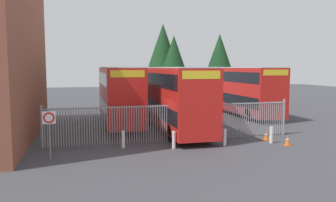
{
  "coord_description": "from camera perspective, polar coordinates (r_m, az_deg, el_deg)",
  "views": [
    {
      "loc": [
        -5.83,
        -19.02,
        4.39
      ],
      "look_at": [
        0.0,
        4.0,
        2.0
      ],
      "focal_mm": 35.77,
      "sensor_mm": 36.0,
      "label": 1
    }
  ],
  "objects": [
    {
      "name": "ground_plane",
      "position": [
        27.99,
        -2.01,
        -3.28
      ],
      "size": [
        100.0,
        100.0,
        0.0
      ],
      "primitive_type": "plane",
      "color": "#3D3D42"
    },
    {
      "name": "palisade_fence",
      "position": [
        19.97,
        0.99,
        -3.5
      ],
      "size": [
        14.99,
        0.14,
        2.35
      ],
      "color": "gray",
      "rests_on": "ground"
    },
    {
      "name": "double_decker_bus_near_gate",
      "position": [
        23.05,
        1.13,
        0.85
      ],
      "size": [
        2.54,
        10.81,
        4.42
      ],
      "color": "red",
      "rests_on": "ground"
    },
    {
      "name": "double_decker_bus_behind_fence_left",
      "position": [
        26.25,
        -8.35,
        1.39
      ],
      "size": [
        2.54,
        10.81,
        4.42
      ],
      "color": "red",
      "rests_on": "ground"
    },
    {
      "name": "double_decker_bus_behind_fence_right",
      "position": [
        31.57,
        12.62,
        2.04
      ],
      "size": [
        2.54,
        10.81,
        4.42
      ],
      "color": "red",
      "rests_on": "ground"
    },
    {
      "name": "bollard_near_left",
      "position": [
        18.55,
        -7.64,
        -6.49
      ],
      "size": [
        0.2,
        0.2,
        0.95
      ],
      "primitive_type": "cylinder",
      "color": "silver",
      "rests_on": "ground"
    },
    {
      "name": "bollard_center_front",
      "position": [
        18.22,
        0.99,
        -6.67
      ],
      "size": [
        0.2,
        0.2,
        0.95
      ],
      "primitive_type": "cylinder",
      "color": "silver",
      "rests_on": "ground"
    },
    {
      "name": "bollard_near_right",
      "position": [
        19.17,
        9.61,
        -6.12
      ],
      "size": [
        0.2,
        0.2,
        0.95
      ],
      "primitive_type": "cylinder",
      "color": "silver",
      "rests_on": "ground"
    },
    {
      "name": "bollard_far_right",
      "position": [
        20.42,
        17.18,
        -5.57
      ],
      "size": [
        0.2,
        0.2,
        0.95
      ],
      "primitive_type": "cylinder",
      "color": "silver",
      "rests_on": "ground"
    },
    {
      "name": "traffic_cone_by_gate",
      "position": [
        21.2,
        16.4,
        -5.64
      ],
      "size": [
        0.34,
        0.34,
        0.59
      ],
      "color": "orange",
      "rests_on": "ground"
    },
    {
      "name": "traffic_cone_mid_forecourt",
      "position": [
        20.13,
        19.69,
        -6.35
      ],
      "size": [
        0.34,
        0.34,
        0.59
      ],
      "color": "orange",
      "rests_on": "ground"
    },
    {
      "name": "speed_limit_sign_post",
      "position": [
        16.67,
        -19.59,
        -3.61
      ],
      "size": [
        0.6,
        0.14,
        2.4
      ],
      "color": "slate",
      "rests_on": "ground"
    },
    {
      "name": "tree_tall_back",
      "position": [
        45.76,
        8.78,
        7.59
      ],
      "size": [
        4.11,
        4.11,
        8.86
      ],
      "color": "#4C3823",
      "rests_on": "ground"
    },
    {
      "name": "tree_short_side",
      "position": [
        45.13,
        -0.85,
        8.41
      ],
      "size": [
        5.15,
        5.15,
        10.17
      ],
      "color": "#4C3823",
      "rests_on": "ground"
    },
    {
      "name": "tree_mid_row",
      "position": [
        43.22,
        1.0,
        7.14
      ],
      "size": [
        4.22,
        4.22,
        8.47
      ],
      "color": "#4C3823",
      "rests_on": "ground"
    }
  ]
}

